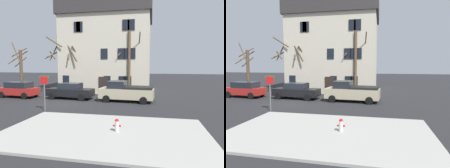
{
  "view_description": "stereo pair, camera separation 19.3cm",
  "coord_description": "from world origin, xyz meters",
  "views": [
    {
      "loc": [
        7.91,
        -17.02,
        3.58
      ],
      "look_at": [
        4.04,
        2.22,
        1.62
      ],
      "focal_mm": 31.95,
      "sensor_mm": 36.0,
      "label": 1
    },
    {
      "loc": [
        8.1,
        -16.98,
        3.58
      ],
      "look_at": [
        4.04,
        2.22,
        1.62
      ],
      "focal_mm": 31.95,
      "sensor_mm": 36.0,
      "label": 2
    }
  ],
  "objects": [
    {
      "name": "ground_plane",
      "position": [
        0.0,
        0.0,
        0.0
      ],
      "size": [
        120.0,
        120.0,
        0.0
      ],
      "primitive_type": "plane",
      "color": "#262628"
    },
    {
      "name": "sidewalk_slab",
      "position": [
        5.52,
        -7.25,
        0.06
      ],
      "size": [
        10.55,
        6.4,
        0.12
      ],
      "primitive_type": "cube",
      "color": "#A8A59E",
      "rests_on": "ground_plane"
    },
    {
      "name": "building_main",
      "position": [
        1.98,
        10.28,
        6.07
      ],
      "size": [
        11.62,
        9.26,
        11.96
      ],
      "color": "beige",
      "rests_on": "ground_plane"
    },
    {
      "name": "tree_bare_near",
      "position": [
        -8.67,
        5.82,
        3.05
      ],
      "size": [
        2.33,
        2.69,
        6.29
      ],
      "color": "brown",
      "rests_on": "ground_plane"
    },
    {
      "name": "tree_bare_mid",
      "position": [
        -3.86,
        6.78,
        3.99
      ],
      "size": [
        3.16,
        3.3,
        7.32
      ],
      "color": "brown",
      "rests_on": "ground_plane"
    },
    {
      "name": "tree_bare_far",
      "position": [
        -1.37,
        6.45,
        3.19
      ],
      "size": [
        2.12,
        1.94,
        6.22
      ],
      "color": "#4C3D2D",
      "rests_on": "ground_plane"
    },
    {
      "name": "tree_bare_end",
      "position": [
        5.36,
        5.86,
        3.86
      ],
      "size": [
        2.92,
        2.6,
        7.24
      ],
      "color": "brown",
      "rests_on": "ground_plane"
    },
    {
      "name": "car_red_wagon",
      "position": [
        -6.22,
        1.94,
        0.87
      ],
      "size": [
        4.39,
        2.2,
        1.67
      ],
      "color": "#AD231E",
      "rests_on": "ground_plane"
    },
    {
      "name": "car_black_sedan",
      "position": [
        -0.35,
        2.16,
        0.83
      ],
      "size": [
        4.91,
        2.25,
        1.65
      ],
      "color": "black",
      "rests_on": "ground_plane"
    },
    {
      "name": "pickup_truck_beige",
      "position": [
        5.49,
        1.85,
        0.95
      ],
      "size": [
        5.25,
        2.57,
        1.97
      ],
      "color": "#C6B793",
      "rests_on": "ground_plane"
    },
    {
      "name": "fire_hydrant",
      "position": [
        6.19,
        -7.2,
        0.47
      ],
      "size": [
        0.42,
        0.22,
        0.68
      ],
      "color": "silver",
      "rests_on": "sidewalk_slab"
    },
    {
      "name": "street_sign_pole",
      "position": [
        -0.01,
        -3.45,
        1.91
      ],
      "size": [
        0.76,
        0.07,
        2.72
      ],
      "color": "slate",
      "rests_on": "ground_plane"
    },
    {
      "name": "bicycle_leaning",
      "position": [
        -6.08,
        6.71,
        0.37
      ],
      "size": [
        1.75,
        0.23,
        1.03
      ],
      "color": "black",
      "rests_on": "ground_plane"
    }
  ]
}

